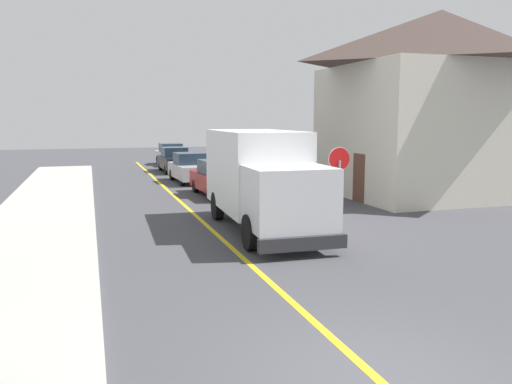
{
  "coord_description": "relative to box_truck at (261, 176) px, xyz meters",
  "views": [
    {
      "loc": [
        -3.68,
        -6.01,
        3.59
      ],
      "look_at": [
        1.05,
        8.67,
        1.4
      ],
      "focal_mm": 36.23,
      "sensor_mm": 36.0,
      "label": 1
    }
  ],
  "objects": [
    {
      "name": "parked_car_near",
      "position": [
        0.48,
        7.73,
        -0.97
      ],
      "size": [
        1.98,
        4.47,
        1.67
      ],
      "color": "maroon",
      "rests_on": "ground"
    },
    {
      "name": "stop_sign",
      "position": [
        2.73,
        -0.16,
        0.09
      ],
      "size": [
        0.8,
        0.1,
        2.65
      ],
      "color": "gray",
      "rests_on": "ground"
    },
    {
      "name": "parked_car_furthest",
      "position": [
        0.82,
        24.86,
        -0.97
      ],
      "size": [
        1.97,
        4.47,
        1.67
      ],
      "color": "silver",
      "rests_on": "ground"
    },
    {
      "name": "ground_plane",
      "position": [
        -1.58,
        -9.76,
        -1.77
      ],
      "size": [
        120.0,
        120.0,
        0.0
      ],
      "primitive_type": "plane",
      "color": "#424247"
    },
    {
      "name": "parked_car_mid",
      "position": [
        0.16,
        13.27,
        -0.97
      ],
      "size": [
        1.97,
        4.46,
        1.67
      ],
      "color": "#B7B7BC",
      "rests_on": "ground"
    },
    {
      "name": "parked_car_far",
      "position": [
        0.25,
        19.34,
        -0.97
      ],
      "size": [
        1.85,
        4.42,
        1.67
      ],
      "color": "black",
      "rests_on": "ground"
    },
    {
      "name": "centre_line_yellow",
      "position": [
        -1.58,
        0.24,
        -1.76
      ],
      "size": [
        0.16,
        56.0,
        0.01
      ],
      "primitive_type": "cube",
      "color": "gold",
      "rests_on": "ground"
    },
    {
      "name": "box_truck",
      "position": [
        0.0,
        0.0,
        0.0
      ],
      "size": [
        2.66,
        7.26,
        3.2
      ],
      "color": "white",
      "rests_on": "ground"
    },
    {
      "name": "house_across_street",
      "position": [
        10.4,
        5.0,
        2.68
      ],
      "size": [
        10.12,
        8.45,
        8.55
      ],
      "color": "beige",
      "rests_on": "ground"
    }
  ]
}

